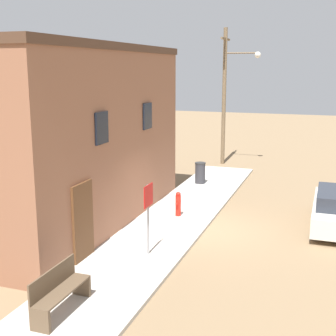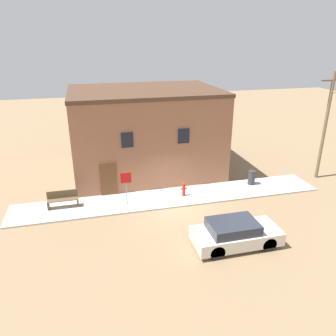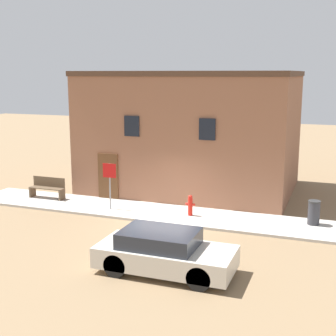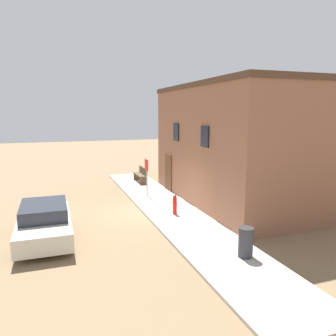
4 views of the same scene
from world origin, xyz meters
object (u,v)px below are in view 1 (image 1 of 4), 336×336
object	(u,v)px
utility_pole	(227,90)
bench	(59,291)
stop_sign	(148,206)
fire_hydrant	(178,204)
trash_bin	(200,173)

from	to	relation	value
utility_pole	bench	bearing A→B (deg)	-179.41
stop_sign	bench	bearing A→B (deg)	170.28
fire_hydrant	bench	world-z (taller)	bench
fire_hydrant	stop_sign	world-z (taller)	stop_sign
stop_sign	bench	distance (m)	3.70
trash_bin	fire_hydrant	bearing A→B (deg)	-173.61
fire_hydrant	trash_bin	bearing A→B (deg)	6.39
fire_hydrant	stop_sign	xyz separation A→B (m)	(-3.48, -0.28, 0.93)
bench	stop_sign	bearing A→B (deg)	-9.72
trash_bin	utility_pole	distance (m)	6.10
stop_sign	bench	size ratio (longest dim) A/B	1.17
trash_bin	utility_pole	world-z (taller)	utility_pole
fire_hydrant	stop_sign	distance (m)	3.62
stop_sign	utility_pole	size ratio (longest dim) A/B	0.27
stop_sign	trash_bin	bearing A→B (deg)	5.64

